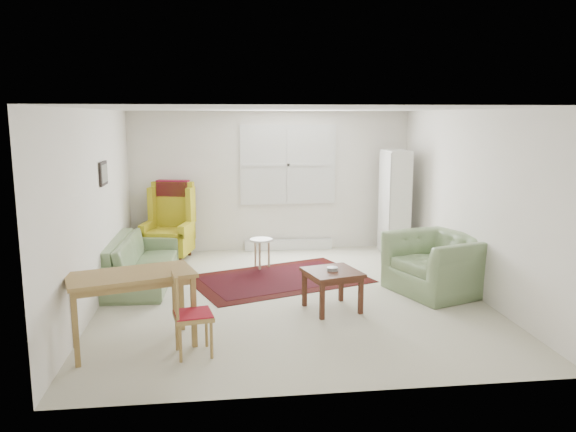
{
  "coord_description": "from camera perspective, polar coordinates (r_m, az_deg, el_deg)",
  "views": [
    {
      "loc": [
        -0.93,
        -7.27,
        2.41
      ],
      "look_at": [
        0.0,
        0.3,
        1.05
      ],
      "focal_mm": 35.0,
      "sensor_mm": 36.0,
      "label": 1
    }
  ],
  "objects": [
    {
      "name": "wingback_chair",
      "position": [
        9.71,
        -12.12,
        -0.49
      ],
      "size": [
        0.93,
        0.96,
        1.32
      ],
      "primitive_type": null,
      "rotation": [
        0.0,
        0.0,
        -0.23
      ],
      "color": "gold",
      "rests_on": "ground"
    },
    {
      "name": "desk_chair",
      "position": [
        5.85,
        -9.61,
        -9.74
      ],
      "size": [
        0.44,
        0.44,
        0.87
      ],
      "primitive_type": null,
      "rotation": [
        0.0,
        0.0,
        1.75
      ],
      "color": "#9E7B3F",
      "rests_on": "ground"
    },
    {
      "name": "cabinet",
      "position": [
        9.95,
        10.8,
        1.3
      ],
      "size": [
        0.4,
        0.74,
        1.83
      ],
      "primitive_type": null,
      "rotation": [
        0.0,
        0.0,
        -0.02
      ],
      "color": "white",
      "rests_on": "ground"
    },
    {
      "name": "room",
      "position": [
        7.62,
        0.22,
        1.41
      ],
      "size": [
        5.04,
        5.54,
        2.51
      ],
      "color": "beige",
      "rests_on": "ground"
    },
    {
      "name": "rug",
      "position": [
        8.45,
        -0.97,
        -6.37
      ],
      "size": [
        2.9,
        2.37,
        0.03
      ],
      "primitive_type": null,
      "rotation": [
        0.0,
        0.0,
        0.35
      ],
      "color": "black",
      "rests_on": "ground"
    },
    {
      "name": "sofa",
      "position": [
        8.53,
        -14.68,
        -3.51
      ],
      "size": [
        0.95,
        2.26,
        0.9
      ],
      "primitive_type": "imported",
      "rotation": [
        0.0,
        0.0,
        1.53
      ],
      "color": "#6F885B",
      "rests_on": "ground"
    },
    {
      "name": "stool",
      "position": [
        9.01,
        -2.74,
        -3.81
      ],
      "size": [
        0.44,
        0.44,
        0.49
      ],
      "primitive_type": null,
      "rotation": [
        0.0,
        0.0,
        0.25
      ],
      "color": "white",
      "rests_on": "ground"
    },
    {
      "name": "armchair",
      "position": [
        8.01,
        14.96,
        -4.19
      ],
      "size": [
        1.43,
        1.52,
        0.96
      ],
      "primitive_type": "imported",
      "rotation": [
        0.0,
        0.0,
        -1.22
      ],
      "color": "#6F885B",
      "rests_on": "ground"
    },
    {
      "name": "desk",
      "position": [
        6.18,
        -15.51,
        -9.22
      ],
      "size": [
        1.41,
        0.99,
        0.81
      ],
      "primitive_type": null,
      "rotation": [
        0.0,
        0.0,
        0.31
      ],
      "color": "#9E7B3F",
      "rests_on": "ground"
    },
    {
      "name": "coffee_table",
      "position": [
        7.12,
        4.5,
        -7.51
      ],
      "size": [
        0.77,
        0.77,
        0.51
      ],
      "primitive_type": null,
      "rotation": [
        0.0,
        0.0,
        0.26
      ],
      "color": "#492416",
      "rests_on": "ground"
    }
  ]
}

